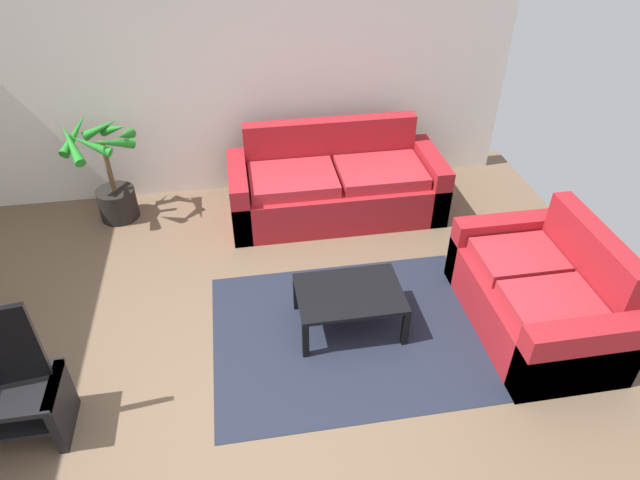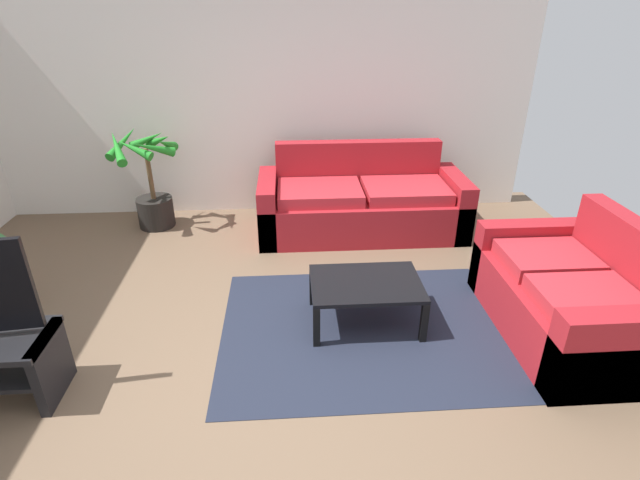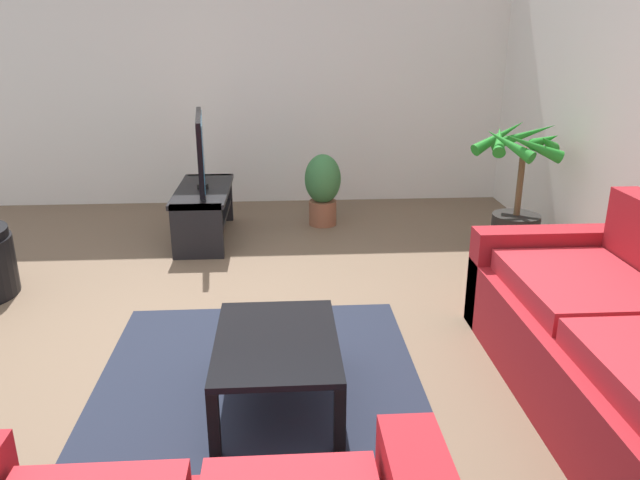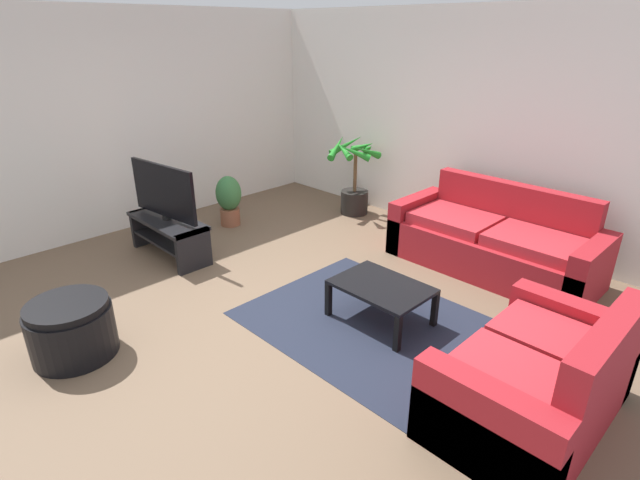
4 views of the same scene
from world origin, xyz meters
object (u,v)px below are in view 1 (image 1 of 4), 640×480
(couch_main, at_px, (335,187))
(coffee_table, at_px, (349,296))
(couch_loveseat, at_px, (538,297))
(potted_palm, at_px, (110,179))

(couch_main, xyz_separation_m, coffee_table, (-0.20, -1.68, 0.01))
(coffee_table, bearing_deg, couch_main, 83.06)
(couch_loveseat, distance_m, coffee_table, 1.50)
(potted_palm, bearing_deg, couch_main, -6.55)
(couch_main, height_order, potted_palm, potted_palm)
(potted_palm, bearing_deg, coffee_table, -43.37)
(couch_main, distance_m, coffee_table, 1.69)
(couch_loveseat, relative_size, coffee_table, 1.76)
(couch_loveseat, height_order, coffee_table, couch_loveseat)
(coffee_table, height_order, potted_palm, potted_palm)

